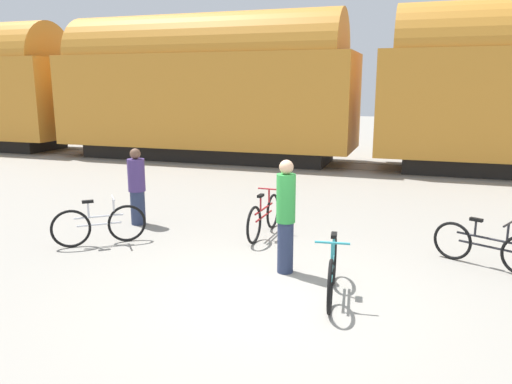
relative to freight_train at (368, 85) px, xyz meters
name	(u,v)px	position (x,y,z in m)	size (l,w,h in m)	color
ground_plane	(270,295)	(0.00, -11.65, -2.86)	(80.00, 80.00, 0.00)	gray
freight_train	(368,85)	(0.00, 0.00, 0.00)	(48.60, 3.18, 5.49)	black
rail_near	(362,170)	(0.00, -0.72, -2.85)	(60.60, 0.07, 0.01)	#4C4238
rail_far	(366,164)	(0.00, 0.72, -2.85)	(60.60, 0.07, 0.01)	#4C4238
bicycle_teal	(332,271)	(0.83, -11.44, -2.48)	(0.46, 1.72, 0.89)	black
bicycle_silver	(99,225)	(-3.64, -10.47, -2.49)	(1.33, 1.13, 0.88)	black
bicycle_black	(486,247)	(2.98, -9.51, -2.51)	(1.60, 0.80, 0.81)	black
bicycle_maroon	(264,217)	(-0.94, -8.98, -2.48)	(0.46, 1.80, 0.89)	black
person_in_green	(286,216)	(-0.03, -10.73, -1.94)	(0.30, 0.30, 1.79)	#283351
person_in_purple	(137,187)	(-3.70, -9.05, -2.06)	(0.35, 0.35, 1.61)	#283351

